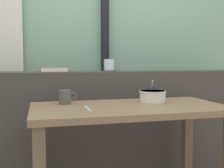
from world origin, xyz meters
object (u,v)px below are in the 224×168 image
(coaster_square, at_px, (109,71))
(closed_book, at_px, (54,69))
(juice_glass, at_px, (109,65))
(soup_bowl, at_px, (153,96))
(ceramic_mug, at_px, (65,97))
(breakfast_table, at_px, (129,125))
(fork_utensil, at_px, (88,109))

(coaster_square, height_order, closed_book, closed_book)
(closed_book, bearing_deg, juice_glass, 6.60)
(coaster_square, xyz_separation_m, juice_glass, (0.00, 0.00, 0.04))
(soup_bowl, distance_m, ceramic_mug, 0.55)
(soup_bowl, bearing_deg, closed_book, 145.10)
(juice_glass, bearing_deg, breakfast_table, -91.65)
(juice_glass, height_order, fork_utensil, juice_glass)
(breakfast_table, distance_m, coaster_square, 0.65)
(juice_glass, bearing_deg, coaster_square, 0.00)
(soup_bowl, xyz_separation_m, ceramic_mug, (-0.55, 0.06, 0.01))
(breakfast_table, relative_size, closed_book, 5.41)
(soup_bowl, bearing_deg, fork_utensil, -159.19)
(breakfast_table, bearing_deg, juice_glass, 88.35)
(breakfast_table, distance_m, closed_book, 0.74)
(closed_book, relative_size, soup_bowl, 1.20)
(breakfast_table, bearing_deg, ceramic_mug, 154.95)
(coaster_square, distance_m, closed_book, 0.43)
(juice_glass, relative_size, fork_utensil, 0.52)
(closed_book, height_order, soup_bowl, closed_book)
(coaster_square, distance_m, fork_utensil, 0.72)
(juice_glass, xyz_separation_m, ceramic_mug, (-0.37, -0.41, -0.19))
(fork_utensil, xyz_separation_m, ceramic_mug, (-0.10, 0.23, 0.04))
(fork_utensil, bearing_deg, closed_book, 103.78)
(juice_glass, height_order, soup_bowl, juice_glass)
(coaster_square, xyz_separation_m, fork_utensil, (-0.27, -0.64, -0.18))
(closed_book, distance_m, soup_bowl, 0.75)
(fork_utensil, bearing_deg, juice_glass, 66.36)
(coaster_square, bearing_deg, breakfast_table, -91.65)
(breakfast_table, xyz_separation_m, closed_book, (-0.41, 0.52, 0.32))
(breakfast_table, relative_size, juice_glass, 12.91)
(coaster_square, bearing_deg, juice_glass, 0.00)
(fork_utensil, bearing_deg, coaster_square, 66.36)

